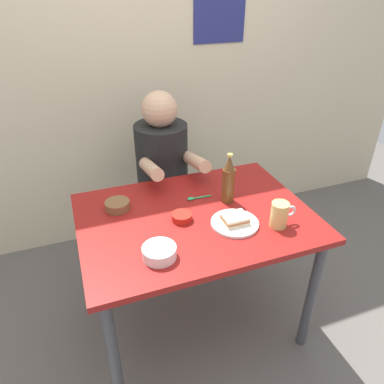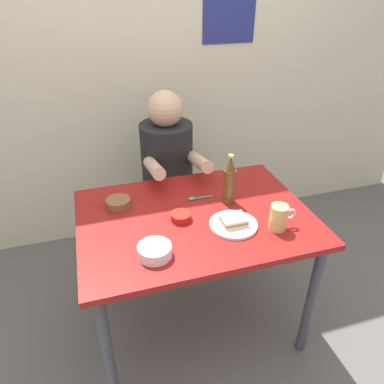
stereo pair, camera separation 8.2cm
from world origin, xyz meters
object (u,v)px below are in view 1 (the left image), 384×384
Objects in this scene: dining_table at (195,231)px; sambal_bowl_red at (182,217)px; plate_orange at (235,223)px; beer_bottle at (228,181)px; person_seated at (162,157)px; beer_mug at (280,214)px; stool at (164,212)px; sandwich at (235,219)px.

sambal_bowl_red reaches higher than dining_table.
plate_orange is 0.23m from beer_bottle.
person_seated is at bearing 82.11° from sambal_bowl_red.
person_seated reaches higher than beer_mug.
dining_table is 2.44× the size of stool.
beer_bottle is 0.30m from sambal_bowl_red.
beer_bottle is at bearing 115.85° from beer_mug.
dining_table is 5.00× the size of plate_orange.
beer_bottle is at bearing 16.05° from sambal_bowl_red.
sandwich reaches higher than sambal_bowl_red.
sandwich is (0.00, 0.00, 0.02)m from plate_orange.
beer_mug is 0.45m from sambal_bowl_red.
sambal_bowl_red is at bearing -163.95° from beer_bottle.
stool is at bearing 99.52° from plate_orange.
person_seated is at bearing 99.66° from plate_orange.
person_seated is 7.49× the size of sambal_bowl_red.
stool is 1.72× the size of beer_bottle.
stool is at bearing 110.44° from beer_mug.
plate_orange is at bearing -105.37° from beer_bottle.
stool is 4.69× the size of sambal_bowl_red.
sandwich is 0.42× the size of beer_bottle.
dining_table is at bearing 11.93° from sambal_bowl_red.
stool is 0.63× the size of person_seated.
dining_table is 1.53× the size of person_seated.
stool is 2.05× the size of plate_orange.
dining_table is at bearing 147.51° from beer_mug.
person_seated reaches higher than sandwich.
sandwich is (0.13, -0.76, 0.42)m from stool.
beer_bottle is at bearing -71.93° from person_seated.
beer_mug is at bearing -69.56° from stool.
plate_orange reaches higher than stool.
beer_bottle reaches higher than beer_mug.
beer_mug is at bearing -69.30° from person_seated.
person_seated is at bearing 108.07° from beer_bottle.
beer_bottle reaches higher than sambal_bowl_red.
person_seated is 5.71× the size of beer_mug.
beer_bottle is (0.05, 0.20, 0.11)m from plate_orange.
sambal_bowl_red is at bearing -168.07° from dining_table.
beer_mug is (0.31, -0.83, 0.03)m from person_seated.
beer_bottle is at bearing -72.27° from stool.
beer_bottle is (0.05, 0.20, 0.09)m from sandwich.
stool is 3.57× the size of beer_mug.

